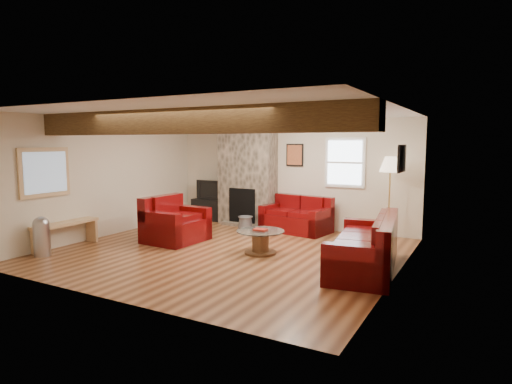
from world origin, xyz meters
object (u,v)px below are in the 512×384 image
loveseat (296,214)px  floor_lamp (390,169)px  armchair_red (176,219)px  sofa_three (364,243)px  tv_cabinet (213,210)px  coffee_table (260,242)px  television (213,190)px

loveseat → floor_lamp: size_ratio=0.87×
loveseat → armchair_red: 2.68m
sofa_three → floor_lamp: size_ratio=1.28×
loveseat → tv_cabinet: size_ratio=1.38×
coffee_table → television: 3.58m
coffee_table → loveseat: bearing=95.4°
loveseat → floor_lamp: 2.26m
armchair_red → tv_cabinet: 2.45m
sofa_three → tv_cabinet: sofa_three is taller
television → floor_lamp: 4.48m
floor_lamp → sofa_three: bearing=-87.6°
sofa_three → loveseat: size_ratio=1.48×
loveseat → coffee_table: (0.20, -2.05, -0.18)m
television → tv_cabinet: bearing=0.0°
loveseat → tv_cabinet: (-2.45, 0.30, -0.12)m
television → coffee_table: bearing=-41.6°
tv_cabinet → television: 0.51m
loveseat → television: (-2.45, 0.30, 0.39)m
television → loveseat: bearing=-7.0°
tv_cabinet → floor_lamp: 4.58m
loveseat → television: 2.50m
coffee_table → tv_cabinet: 3.54m
tv_cabinet → floor_lamp: size_ratio=0.63×
sofa_three → television: size_ratio=2.56×
sofa_three → coffee_table: 1.89m
loveseat → armchair_red: armchair_red is taller
sofa_three → loveseat: sofa_three is taller
tv_cabinet → coffee_table: bearing=-41.6°
loveseat → coffee_table: loveseat is taller
sofa_three → coffee_table: size_ratio=2.54×
coffee_table → tv_cabinet: tv_cabinet is taller
sofa_three → armchair_red: (-3.82, 0.09, 0.03)m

